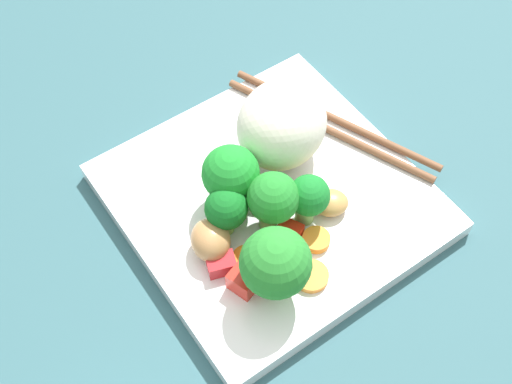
{
  "coord_description": "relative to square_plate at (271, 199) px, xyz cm",
  "views": [
    {
      "loc": [
        21.01,
        25.44,
        51.18
      ],
      "look_at": [
        1.78,
        0.11,
        3.83
      ],
      "focal_mm": 46.26,
      "sensor_mm": 36.0,
      "label": 1
    }
  ],
  "objects": [
    {
      "name": "pepper_chunk_2",
      "position": [
        1.49,
        4.39,
        1.58
      ],
      "size": [
        2.56,
        2.67,
        1.32
      ],
      "primitive_type": "cube",
      "rotation": [
        0.0,
        0.0,
        2.01
      ],
      "color": "red",
      "rests_on": "square_plate"
    },
    {
      "name": "ground_plane",
      "position": [
        0.0,
        0.0,
        -1.92
      ],
      "size": [
        110.0,
        110.0,
        2.0
      ],
      "primitive_type": "cube",
      "color": "#315B62"
    },
    {
      "name": "square_plate",
      "position": [
        0.0,
        0.0,
        0.0
      ],
      "size": [
        26.46,
        26.46,
        1.83
      ],
      "primitive_type": "cube",
      "rotation": [
        0.0,
        0.0,
        -0.04
      ],
      "color": "white",
      "rests_on": "ground_plane"
    },
    {
      "name": "carrot_slice_5",
      "position": [
        5.78,
        4.03,
        1.14
      ],
      "size": [
        2.69,
        2.69,
        0.46
      ],
      "primitive_type": "cylinder",
      "rotation": [
        0.0,
        0.0,
        4.6
      ],
      "color": "orange",
      "rests_on": "square_plate"
    },
    {
      "name": "chopstick_pair",
      "position": [
        -9.46,
        -2.67,
        1.27
      ],
      "size": [
        9.78,
        21.69,
        0.71
      ],
      "rotation": [
        0.0,
        0.0,
        5.06
      ],
      "color": "brown",
      "rests_on": "square_plate"
    },
    {
      "name": "broccoli_floret_1",
      "position": [
        1.83,
        2.5,
        4.75
      ],
      "size": [
        4.43,
        4.43,
        6.3
      ],
      "color": "#70A553",
      "rests_on": "square_plate"
    },
    {
      "name": "carrot_slice_3",
      "position": [
        -0.31,
        6.27,
        1.29
      ],
      "size": [
        2.47,
        2.47,
        0.75
      ],
      "primitive_type": "cylinder",
      "rotation": [
        0.0,
        0.0,
        4.69
      ],
      "color": "orange",
      "rests_on": "square_plate"
    },
    {
      "name": "chicken_piece_0",
      "position": [
        -3.19,
        4.36,
        1.82
      ],
      "size": [
        4.18,
        4.05,
        1.8
      ],
      "primitive_type": "ellipsoid",
      "rotation": [
        0.0,
        0.0,
        5.7
      ],
      "color": "tan",
      "rests_on": "square_plate"
    },
    {
      "name": "broccoli_floret_0",
      "position": [
        -0.95,
        3.84,
        4.09
      ],
      "size": [
        3.59,
        3.59,
        5.26
      ],
      "color": "#7DB660",
      "rests_on": "square_plate"
    },
    {
      "name": "chicken_piece_3",
      "position": [
        1.46,
        -1.54,
        1.9
      ],
      "size": [
        4.16,
        3.6,
        1.97
      ],
      "primitive_type": "ellipsoid",
      "rotation": [
        0.0,
        0.0,
        5.9
      ],
      "color": "tan",
      "rests_on": "square_plate"
    },
    {
      "name": "carrot_slice_1",
      "position": [
        2.52,
        8.61,
        1.21
      ],
      "size": [
        3.48,
        3.48,
        0.59
      ],
      "primitive_type": "cylinder",
      "rotation": [
        0.0,
        0.0,
        1.37
      ],
      "color": "orange",
      "rests_on": "square_plate"
    },
    {
      "name": "rice_mound",
      "position": [
        -3.67,
        -3.25,
        4.85
      ],
      "size": [
        11.16,
        10.61,
        7.87
      ],
      "primitive_type": "ellipsoid",
      "rotation": [
        0.0,
        0.0,
        0.39
      ],
      "color": "white",
      "rests_on": "square_plate"
    },
    {
      "name": "chicken_piece_2",
      "position": [
        7.52,
        1.41,
        2.44
      ],
      "size": [
        4.57,
        4.9,
        3.04
      ],
      "primitive_type": "ellipsoid",
      "rotation": [
        0.0,
        0.0,
        1.18
      ],
      "color": "tan",
      "rests_on": "square_plate"
    },
    {
      "name": "carrot_slice_2",
      "position": [
        3.91,
        5.13,
        1.16
      ],
      "size": [
        2.96,
        2.96,
        0.5
      ],
      "primitive_type": "cylinder",
      "rotation": [
        0.0,
        0.0,
        0.55
      ],
      "color": "orange",
      "rests_on": "square_plate"
    },
    {
      "name": "broccoli_floret_2",
      "position": [
        5.53,
        7.55,
        5.21
      ],
      "size": [
        5.71,
        5.71,
        7.36
      ],
      "color": "#5FA248",
      "rests_on": "square_plate"
    },
    {
      "name": "pepper_chunk_4",
      "position": [
        7.93,
        3.45,
        1.67
      ],
      "size": [
        2.8,
        2.41,
        1.5
      ],
      "primitive_type": "cube",
      "rotation": [
        0.0,
        0.0,
        2.77
      ],
      "color": "red",
      "rests_on": "square_plate"
    },
    {
      "name": "broccoli_floret_3",
      "position": [
        5.23,
        0.56,
        3.99
      ],
      "size": [
        3.7,
        3.7,
        5.16
      ],
      "color": "#83B04F",
      "rests_on": "square_plate"
    },
    {
      "name": "carrot_slice_4",
      "position": [
        -3.0,
        2.12,
        1.15
      ],
      "size": [
        3.77,
        3.77,
        0.47
      ],
      "primitive_type": "cylinder",
      "rotation": [
        0.0,
        0.0,
        4.25
      ],
      "color": "orange",
      "rests_on": "square_plate"
    },
    {
      "name": "pepper_chunk_0",
      "position": [
        7.31,
        5.86,
        1.95
      ],
      "size": [
        2.72,
        2.74,
        2.07
      ],
      "primitive_type": "cube",
      "rotation": [
        0.0,
        0.0,
        3.42
      ],
      "color": "red",
      "rests_on": "square_plate"
    },
    {
      "name": "broccoli_floret_4",
      "position": [
        3.2,
        -1.57,
        4.86
      ],
      "size": [
        5.0,
        5.0,
        6.63
      ],
      "color": "#82B05C",
      "rests_on": "square_plate"
    },
    {
      "name": "carrot_slice_0",
      "position": [
        -0.14,
        0.17,
        1.28
      ],
      "size": [
        2.81,
        2.81,
        0.72
      ],
      "primitive_type": "cylinder",
      "rotation": [
        0.0,
        0.0,
        3.02
      ],
      "color": "orange",
      "rests_on": "square_plate"
    }
  ]
}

